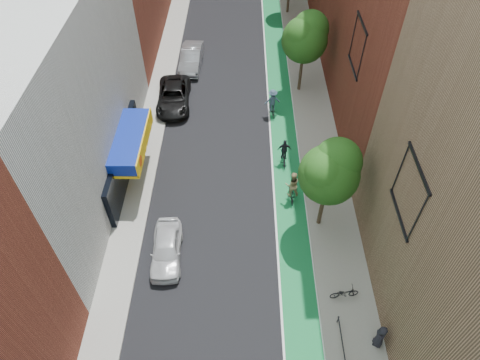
{
  "coord_description": "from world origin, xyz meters",
  "views": [
    {
      "loc": [
        0.9,
        -6.03,
        21.08
      ],
      "look_at": [
        0.77,
        12.26,
        1.5
      ],
      "focal_mm": 32.0,
      "sensor_mm": 36.0,
      "label": 1
    }
  ],
  "objects_px": {
    "cyclist_lane_mid": "(284,155)",
    "cyclist_lane_near": "(292,188)",
    "parked_car_silver": "(191,58)",
    "cyclist_lane_far": "(272,103)",
    "parked_car_white": "(166,249)",
    "pedestrian": "(380,336)",
    "parked_car_black": "(174,96)"
  },
  "relations": [
    {
      "from": "cyclist_lane_mid",
      "to": "cyclist_lane_near",
      "type": "bearing_deg",
      "value": 93.76
    },
    {
      "from": "parked_car_silver",
      "to": "cyclist_lane_mid",
      "type": "relative_size",
      "value": 2.53
    },
    {
      "from": "parked_car_white",
      "to": "parked_car_black",
      "type": "relative_size",
      "value": 0.76
    },
    {
      "from": "parked_car_white",
      "to": "cyclist_lane_near",
      "type": "distance_m",
      "value": 8.67
    },
    {
      "from": "parked_car_white",
      "to": "cyclist_lane_mid",
      "type": "relative_size",
      "value": 2.11
    },
    {
      "from": "parked_car_black",
      "to": "pedestrian",
      "type": "distance_m",
      "value": 23.01
    },
    {
      "from": "parked_car_black",
      "to": "cyclist_lane_near",
      "type": "xyz_separation_m",
      "value": [
        8.65,
        -9.98,
        0.26
      ]
    },
    {
      "from": "cyclist_lane_far",
      "to": "cyclist_lane_near",
      "type": "bearing_deg",
      "value": 81.78
    },
    {
      "from": "pedestrian",
      "to": "parked_car_black",
      "type": "bearing_deg",
      "value": -128.48
    },
    {
      "from": "parked_car_silver",
      "to": "cyclist_lane_near",
      "type": "relative_size",
      "value": 2.21
    },
    {
      "from": "cyclist_lane_mid",
      "to": "pedestrian",
      "type": "height_order",
      "value": "cyclist_lane_mid"
    },
    {
      "from": "parked_car_black",
      "to": "cyclist_lane_near",
      "type": "relative_size",
      "value": 2.43
    },
    {
      "from": "parked_car_white",
      "to": "parked_car_black",
      "type": "distance_m",
      "value": 14.48
    },
    {
      "from": "parked_car_white",
      "to": "pedestrian",
      "type": "xyz_separation_m",
      "value": [
        10.98,
        -5.08,
        0.24
      ]
    },
    {
      "from": "parked_car_black",
      "to": "cyclist_lane_near",
      "type": "height_order",
      "value": "cyclist_lane_near"
    },
    {
      "from": "parked_car_black",
      "to": "cyclist_lane_far",
      "type": "bearing_deg",
      "value": -11.94
    },
    {
      "from": "parked_car_white",
      "to": "pedestrian",
      "type": "bearing_deg",
      "value": -27.79
    },
    {
      "from": "parked_car_white",
      "to": "parked_car_black",
      "type": "xyz_separation_m",
      "value": [
        -1.22,
        14.42,
        0.05
      ]
    },
    {
      "from": "parked_car_white",
      "to": "cyclist_lane_near",
      "type": "bearing_deg",
      "value": 27.96
    },
    {
      "from": "parked_car_black",
      "to": "pedestrian",
      "type": "height_order",
      "value": "pedestrian"
    },
    {
      "from": "parked_car_white",
      "to": "cyclist_lane_near",
      "type": "height_order",
      "value": "cyclist_lane_near"
    },
    {
      "from": "cyclist_lane_near",
      "to": "parked_car_white",
      "type": "bearing_deg",
      "value": 26.06
    },
    {
      "from": "cyclist_lane_near",
      "to": "parked_car_silver",
      "type": "bearing_deg",
      "value": -68.55
    },
    {
      "from": "parked_car_white",
      "to": "parked_car_silver",
      "type": "height_order",
      "value": "parked_car_silver"
    },
    {
      "from": "parked_car_white",
      "to": "cyclist_lane_far",
      "type": "distance_m",
      "value": 14.76
    },
    {
      "from": "cyclist_lane_far",
      "to": "parked_car_silver",
      "type": "bearing_deg",
      "value": -58.77
    },
    {
      "from": "parked_car_white",
      "to": "parked_car_silver",
      "type": "distance_m",
      "value": 20.07
    },
    {
      "from": "parked_car_silver",
      "to": "cyclist_lane_far",
      "type": "relative_size",
      "value": 2.24
    },
    {
      "from": "parked_car_black",
      "to": "cyclist_lane_mid",
      "type": "xyz_separation_m",
      "value": [
        8.39,
        -6.64,
        -0.03
      ]
    },
    {
      "from": "parked_car_black",
      "to": "cyclist_lane_mid",
      "type": "bearing_deg",
      "value": -41.44
    },
    {
      "from": "parked_car_white",
      "to": "cyclist_lane_far",
      "type": "relative_size",
      "value": 1.87
    },
    {
      "from": "cyclist_lane_near",
      "to": "cyclist_lane_mid",
      "type": "height_order",
      "value": "cyclist_lane_near"
    }
  ]
}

